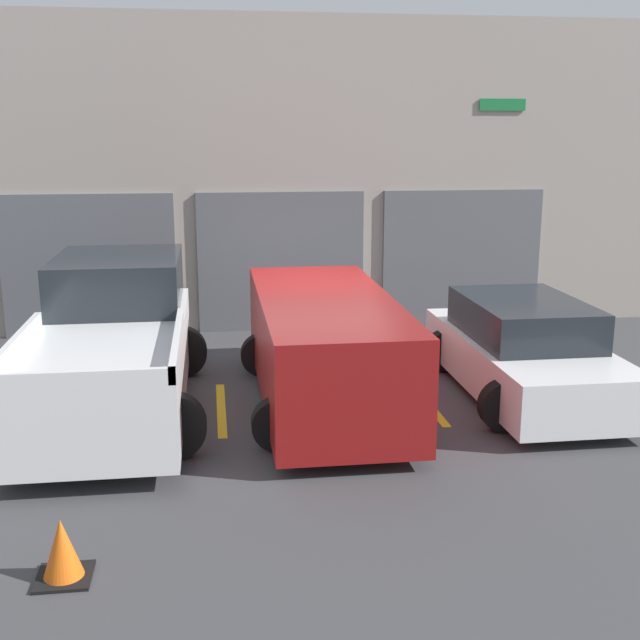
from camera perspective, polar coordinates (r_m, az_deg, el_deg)
The scene contains 10 objects.
ground_plane at distance 12.70m, azimuth -0.61°, elevation -3.81°, with size 28.00×28.00×0.00m, color #3D3D3F.
shophouse_building at distance 15.43m, azimuth -2.22°, elevation 9.97°, with size 14.62×0.68×5.81m.
pickup_truck at distance 11.31m, azimuth -14.52°, elevation -1.66°, with size 2.52×5.24×1.95m.
sedan_white at distance 11.87m, azimuth 14.28°, elevation -2.18°, with size 2.20×4.23×1.40m.
sedan_side at distance 11.05m, azimuth 0.35°, elevation -1.89°, with size 2.22×4.97×1.55m.
parking_stripe_far_left at distance 11.54m, azimuth -21.62°, elevation -6.55°, with size 0.12×2.20×0.01m, color gold.
parking_stripe_left at distance 11.19m, azimuth -7.04°, elevation -6.29°, with size 0.12×2.20×0.01m, color gold.
parking_stripe_centre at distance 11.58m, azimuth 7.47°, elevation -5.63°, with size 0.12×2.20×0.01m, color gold.
parking_stripe_right at distance 12.63m, azimuth 20.27°, elevation -4.75°, with size 0.12×2.20×0.01m, color gold.
traffic_cone at distance 7.41m, azimuth -17.86°, elevation -15.41°, with size 0.47×0.47×0.55m.
Camera 1 is at (-1.52, -12.05, 3.73)m, focal length 45.00 mm.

